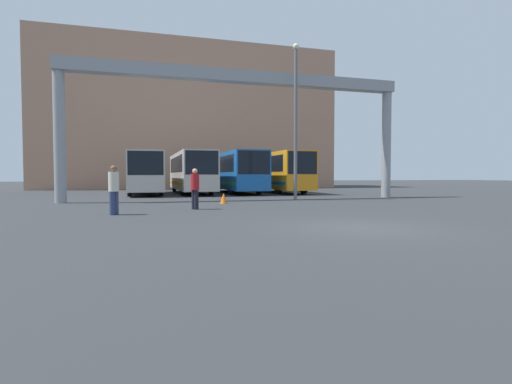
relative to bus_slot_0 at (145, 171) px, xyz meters
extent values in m
plane|color=#2D3033|center=(5.54, -22.44, -1.83)|extent=(200.00, 200.00, 0.00)
cube|color=tan|center=(5.54, 17.70, 6.41)|extent=(33.66, 12.00, 16.48)
cylinder|color=gray|center=(-4.44, -8.94, 1.67)|extent=(0.60, 0.60, 6.99)
cylinder|color=gray|center=(15.51, -8.94, 1.67)|extent=(0.60, 0.60, 6.99)
cube|color=gray|center=(5.54, -8.94, 5.51)|extent=(20.56, 0.80, 0.70)
cube|color=beige|center=(0.00, 0.01, -0.07)|extent=(2.48, 10.36, 2.82)
cube|color=black|center=(0.00, -5.15, 0.46)|extent=(2.28, 0.06, 1.58)
cube|color=black|center=(0.00, 0.01, 0.46)|extent=(2.51, 8.81, 1.19)
cube|color=black|center=(0.00, 0.01, -0.97)|extent=(2.51, 9.84, 0.24)
cylinder|color=black|center=(-1.08, -2.89, -1.34)|extent=(0.28, 0.99, 0.99)
cylinder|color=black|center=(1.08, -2.89, -1.34)|extent=(0.28, 0.99, 0.99)
cylinder|color=black|center=(-1.08, 2.91, -1.34)|extent=(0.28, 0.99, 0.99)
cylinder|color=black|center=(1.08, 2.91, -1.34)|extent=(0.28, 0.99, 0.99)
cube|color=beige|center=(3.69, 0.90, -0.02)|extent=(2.46, 12.14, 2.92)
cube|color=black|center=(3.69, -5.15, 0.52)|extent=(2.27, 0.06, 1.63)
cube|color=black|center=(3.69, 0.90, 0.52)|extent=(2.49, 10.32, 1.23)
cube|color=orange|center=(3.69, 0.90, -0.95)|extent=(2.49, 11.54, 0.24)
cylinder|color=black|center=(2.62, -2.50, -1.34)|extent=(0.28, 0.97, 0.97)
cylinder|color=black|center=(4.76, -2.50, -1.34)|extent=(0.28, 0.97, 0.97)
cylinder|color=black|center=(2.62, 4.30, -1.34)|extent=(0.28, 0.97, 0.97)
cylinder|color=black|center=(4.76, 4.30, -1.34)|extent=(0.28, 0.97, 0.97)
cube|color=#1959A5|center=(7.38, 0.80, 0.01)|extent=(2.55, 11.94, 2.97)
cube|color=black|center=(7.38, -5.15, 0.56)|extent=(2.35, 0.06, 1.66)
cube|color=black|center=(7.38, 0.80, 0.56)|extent=(2.58, 10.15, 1.25)
cube|color=#268C4C|center=(7.38, 0.80, -0.94)|extent=(2.58, 11.34, 0.24)
cylinder|color=black|center=(6.26, -2.54, -1.35)|extent=(0.28, 0.95, 0.95)
cylinder|color=black|center=(8.50, -2.54, -1.35)|extent=(0.28, 0.95, 0.95)
cylinder|color=black|center=(6.26, 4.14, -1.35)|extent=(0.28, 0.95, 0.95)
cylinder|color=black|center=(8.50, 4.14, -1.35)|extent=(0.28, 0.95, 0.95)
cube|color=orange|center=(11.07, 0.11, 0.02)|extent=(2.48, 10.56, 3.00)
cube|color=black|center=(11.07, -5.15, 0.58)|extent=(2.28, 0.06, 1.68)
cube|color=black|center=(11.07, 0.11, 0.58)|extent=(2.51, 8.97, 1.26)
cube|color=#1966B2|center=(11.07, 0.11, -0.94)|extent=(2.51, 10.03, 0.24)
cylinder|color=black|center=(9.99, -2.85, -1.30)|extent=(0.28, 1.06, 1.06)
cylinder|color=black|center=(12.15, -2.85, -1.30)|extent=(0.28, 1.06, 1.06)
cylinder|color=black|center=(9.99, 3.07, -1.30)|extent=(0.28, 1.06, 1.06)
cylinder|color=black|center=(12.15, 3.07, -1.30)|extent=(0.28, 1.06, 1.06)
cylinder|color=navy|center=(-1.39, -16.60, -1.39)|extent=(0.20, 0.20, 0.87)
cylinder|color=navy|center=(-1.28, -16.47, -1.39)|extent=(0.20, 0.20, 0.87)
cylinder|color=beige|center=(-1.33, -16.54, -0.59)|extent=(0.38, 0.38, 0.73)
sphere|color=brown|center=(-1.33, -16.54, -0.11)|extent=(0.24, 0.24, 0.24)
cylinder|color=black|center=(1.84, -14.88, -1.41)|extent=(0.19, 0.19, 0.84)
cylinder|color=black|center=(1.93, -15.02, -1.41)|extent=(0.19, 0.19, 0.84)
cylinder|color=#A5191E|center=(1.89, -14.95, -0.64)|extent=(0.37, 0.37, 0.70)
sphere|color=tan|center=(1.89, -14.95, -0.18)|extent=(0.23, 0.23, 0.23)
cone|color=orange|center=(3.79, -11.86, -1.55)|extent=(0.38, 0.38, 0.56)
cylinder|color=#595B60|center=(8.48, -10.17, 2.61)|extent=(0.20, 0.20, 8.87)
sphere|color=beige|center=(8.48, -10.17, 7.19)|extent=(0.36, 0.36, 0.36)
camera|label=1|loc=(-0.43, -32.21, -0.37)|focal=28.00mm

